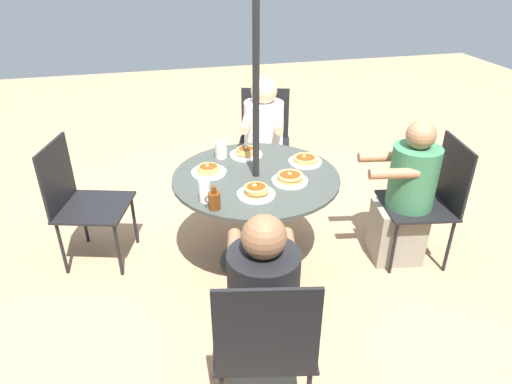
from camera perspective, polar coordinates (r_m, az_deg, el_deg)
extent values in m
plane|color=tan|center=(3.44, 0.00, -8.64)|extent=(12.00, 12.00, 0.00)
cylinder|color=#383D38|center=(3.43, 0.00, -8.54)|extent=(0.53, 0.53, 0.01)
cylinder|color=#383D38|center=(3.24, 0.00, -3.77)|extent=(0.08, 0.08, 0.69)
cylinder|color=#383D38|center=(3.06, 0.00, 1.90)|extent=(1.12, 1.12, 0.02)
cylinder|color=black|center=(2.92, 0.00, 7.87)|extent=(0.04, 0.04, 2.09)
cylinder|color=black|center=(3.64, -14.98, -3.33)|extent=(0.02, 0.02, 0.43)
cylinder|color=black|center=(3.33, -16.85, -6.95)|extent=(0.02, 0.02, 0.43)
cylinder|color=black|center=(3.77, -20.74, -3.08)|extent=(0.02, 0.02, 0.43)
cylinder|color=black|center=(3.47, -23.08, -6.50)|extent=(0.02, 0.02, 0.43)
cube|color=black|center=(3.43, -19.51, -1.79)|extent=(0.58, 0.58, 0.02)
cube|color=black|center=(3.41, -23.67, 1.88)|extent=(0.14, 0.43, 0.47)
cylinder|color=black|center=(2.59, -3.91, -17.76)|extent=(0.02, 0.02, 0.43)
cylinder|color=black|center=(2.60, 5.29, -17.53)|extent=(0.02, 0.02, 0.43)
cube|color=black|center=(2.29, 0.96, -17.46)|extent=(0.55, 0.55, 0.02)
cube|color=black|center=(1.96, 1.35, -17.26)|extent=(0.44, 0.11, 0.47)
cube|color=slate|center=(2.53, 0.80, -19.14)|extent=(0.39, 0.41, 0.43)
cylinder|color=black|center=(2.18, 0.93, -12.44)|extent=(0.34, 0.34, 0.45)
sphere|color=brown|center=(1.99, 1.01, -5.63)|extent=(0.20, 0.20, 0.20)
cylinder|color=brown|center=(2.26, -2.73, -7.42)|extent=(0.13, 0.32, 0.07)
cylinder|color=brown|center=(2.27, 4.18, -7.27)|extent=(0.13, 0.32, 0.07)
cylinder|color=black|center=(3.34, 16.81, -6.76)|extent=(0.02, 0.02, 0.43)
cylinder|color=black|center=(3.65, 14.83, -3.17)|extent=(0.02, 0.02, 0.43)
cylinder|color=black|center=(3.50, 22.96, -6.24)|extent=(0.02, 0.02, 0.43)
cylinder|color=black|center=(3.79, 20.53, -2.86)|extent=(0.02, 0.02, 0.43)
cube|color=black|center=(3.45, 19.37, -1.59)|extent=(0.54, 0.54, 0.02)
cube|color=black|center=(3.44, 23.48, 2.09)|extent=(0.09, 0.44, 0.47)
cube|color=gray|center=(3.52, 17.15, -4.80)|extent=(0.39, 0.36, 0.43)
cylinder|color=#38754C|center=(3.33, 19.03, 1.65)|extent=(0.33, 0.33, 0.46)
sphere|color=#A3704C|center=(3.20, 19.93, 6.73)|extent=(0.20, 0.20, 0.20)
cylinder|color=#A3704C|center=(3.10, 16.85, 2.22)|extent=(0.33, 0.12, 0.07)
cylinder|color=#A3704C|center=(3.32, 15.40, 4.26)|extent=(0.33, 0.12, 0.07)
cylinder|color=black|center=(4.12, 3.58, 1.69)|extent=(0.02, 0.02, 0.43)
cylinder|color=black|center=(4.14, -1.92, 1.85)|extent=(0.02, 0.02, 0.43)
cylinder|color=black|center=(4.48, 3.62, 4.00)|extent=(0.02, 0.02, 0.43)
cylinder|color=black|center=(4.49, -1.46, 4.14)|extent=(0.02, 0.02, 0.43)
cube|color=black|center=(4.21, 0.98, 5.70)|extent=(0.58, 0.58, 0.02)
cube|color=black|center=(4.33, 1.15, 9.84)|extent=(0.43, 0.15, 0.47)
cube|color=beige|center=(4.20, 0.88, 2.31)|extent=(0.42, 0.45, 0.43)
cylinder|color=white|center=(4.08, 0.97, 8.15)|extent=(0.35, 0.35, 0.45)
sphere|color=#DBA884|center=(3.97, 1.00, 12.54)|extent=(0.23, 0.23, 0.23)
cylinder|color=#DBA884|center=(3.85, 2.94, 8.46)|extent=(0.17, 0.34, 0.07)
cylinder|color=#DBA884|center=(3.86, -1.27, 8.56)|extent=(0.17, 0.34, 0.07)
cylinder|color=white|center=(2.98, 4.25, 1.42)|extent=(0.24, 0.24, 0.01)
cylinder|color=tan|center=(2.97, 4.32, 1.60)|extent=(0.17, 0.17, 0.01)
cylinder|color=tan|center=(2.97, 4.22, 1.88)|extent=(0.16, 0.16, 0.01)
cylinder|color=tan|center=(2.96, 4.30, 2.08)|extent=(0.17, 0.17, 0.01)
ellipsoid|color=brown|center=(2.96, 4.28, 2.21)|extent=(0.13, 0.12, 0.00)
cube|color=#F4E084|center=(2.96, 4.24, 2.34)|extent=(0.03, 0.03, 0.01)
cylinder|color=white|center=(2.81, 0.01, -0.29)|extent=(0.24, 0.24, 0.01)
cylinder|color=tan|center=(2.80, -0.03, -0.10)|extent=(0.15, 0.15, 0.01)
cylinder|color=tan|center=(2.80, 0.03, 0.21)|extent=(0.15, 0.15, 0.01)
cylinder|color=tan|center=(2.79, 0.11, 0.32)|extent=(0.16, 0.16, 0.01)
cylinder|color=tan|center=(2.78, -0.01, 0.52)|extent=(0.15, 0.15, 0.01)
ellipsoid|color=brown|center=(2.78, 0.01, 0.72)|extent=(0.12, 0.11, 0.00)
cube|color=#F4E084|center=(2.78, -0.19, 0.87)|extent=(0.03, 0.03, 0.01)
cylinder|color=white|center=(3.10, -5.93, 2.47)|extent=(0.24, 0.24, 0.01)
cylinder|color=tan|center=(3.09, -6.04, 2.69)|extent=(0.15, 0.15, 0.01)
cylinder|color=tan|center=(3.09, -6.04, 2.90)|extent=(0.15, 0.15, 0.01)
cylinder|color=tan|center=(3.08, -6.06, 3.08)|extent=(0.14, 0.14, 0.01)
ellipsoid|color=brown|center=(3.08, -5.97, 3.22)|extent=(0.12, 0.11, 0.00)
cube|color=#F4E084|center=(3.08, -6.11, 3.34)|extent=(0.02, 0.02, 0.01)
cylinder|color=white|center=(3.25, 6.16, 3.78)|extent=(0.24, 0.24, 0.01)
cylinder|color=tan|center=(3.25, 6.20, 3.99)|extent=(0.18, 0.18, 0.01)
cylinder|color=tan|center=(3.25, 6.17, 4.15)|extent=(0.18, 0.18, 0.01)
cylinder|color=tan|center=(3.24, 6.24, 4.27)|extent=(0.17, 0.17, 0.01)
ellipsoid|color=brown|center=(3.24, 6.19, 4.37)|extent=(0.13, 0.12, 0.00)
cube|color=#F4E084|center=(3.24, 6.04, 4.50)|extent=(0.03, 0.03, 0.01)
cylinder|color=white|center=(3.34, -1.25, 4.68)|extent=(0.24, 0.24, 0.01)
cylinder|color=tan|center=(3.34, -1.22, 4.89)|extent=(0.14, 0.14, 0.01)
cylinder|color=tan|center=(3.33, -1.32, 5.03)|extent=(0.15, 0.15, 0.01)
cylinder|color=tan|center=(3.33, -1.16, 5.18)|extent=(0.14, 0.14, 0.01)
cylinder|color=tan|center=(3.33, -1.24, 5.37)|extent=(0.13, 0.13, 0.01)
ellipsoid|color=brown|center=(3.32, -1.26, 5.46)|extent=(0.11, 0.10, 0.00)
cube|color=#F4E084|center=(3.32, -1.26, 5.55)|extent=(0.03, 0.03, 0.01)
cylinder|color=#602D0F|center=(2.66, -5.22, -1.11)|extent=(0.07, 0.07, 0.10)
cylinder|color=#602D0F|center=(2.63, -5.29, 0.27)|extent=(0.03, 0.03, 0.04)
torus|color=#602D0F|center=(2.65, -5.92, -0.91)|extent=(0.05, 0.01, 0.05)
cylinder|color=beige|center=(3.30, -4.41, 5.18)|extent=(0.09, 0.09, 0.11)
cylinder|color=white|center=(3.28, -4.45, 6.10)|extent=(0.09, 0.09, 0.01)
cylinder|color=silver|center=(2.73, -6.45, 0.10)|extent=(0.07, 0.07, 0.14)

